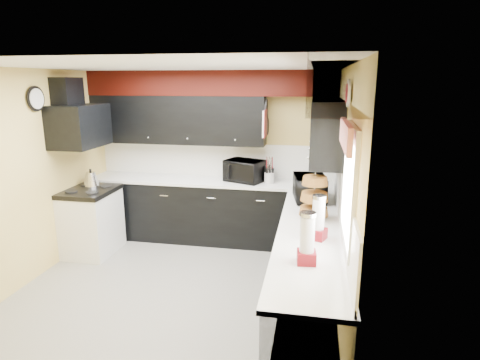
% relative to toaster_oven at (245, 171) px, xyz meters
% --- Properties ---
extents(ground, '(3.60, 3.60, 0.00)m').
position_rel_toaster_oven_xyz_m(ground, '(-0.52, -1.51, -1.09)').
color(ground, gray).
rests_on(ground, ground).
extents(wall_back, '(3.60, 0.06, 2.50)m').
position_rel_toaster_oven_xyz_m(wall_back, '(-0.52, 0.29, 0.16)').
color(wall_back, '#E0C666').
rests_on(wall_back, ground).
extents(wall_right, '(0.06, 3.60, 2.50)m').
position_rel_toaster_oven_xyz_m(wall_right, '(1.28, -1.51, 0.16)').
color(wall_right, '#E0C666').
rests_on(wall_right, ground).
extents(wall_left, '(0.06, 3.60, 2.50)m').
position_rel_toaster_oven_xyz_m(wall_left, '(-2.32, -1.51, 0.16)').
color(wall_left, '#E0C666').
rests_on(wall_left, ground).
extents(ceiling, '(3.60, 3.60, 0.06)m').
position_rel_toaster_oven_xyz_m(ceiling, '(-0.52, -1.51, 1.41)').
color(ceiling, white).
rests_on(ceiling, wall_back).
extents(cab_back, '(3.60, 0.60, 0.90)m').
position_rel_toaster_oven_xyz_m(cab_back, '(-0.52, -0.01, -0.64)').
color(cab_back, black).
rests_on(cab_back, ground).
extents(cab_right, '(0.60, 3.00, 0.90)m').
position_rel_toaster_oven_xyz_m(cab_right, '(0.98, -1.81, -0.64)').
color(cab_right, black).
rests_on(cab_right, ground).
extents(counter_back, '(3.62, 0.64, 0.04)m').
position_rel_toaster_oven_xyz_m(counter_back, '(-0.52, -0.01, -0.17)').
color(counter_back, white).
rests_on(counter_back, cab_back).
extents(counter_right, '(0.64, 3.02, 0.04)m').
position_rel_toaster_oven_xyz_m(counter_right, '(0.98, -1.81, -0.17)').
color(counter_right, white).
rests_on(counter_right, cab_right).
extents(splash_back, '(3.60, 0.02, 0.50)m').
position_rel_toaster_oven_xyz_m(splash_back, '(-0.52, 0.28, 0.10)').
color(splash_back, white).
rests_on(splash_back, counter_back).
extents(splash_right, '(0.02, 3.60, 0.50)m').
position_rel_toaster_oven_xyz_m(splash_right, '(1.27, -1.51, 0.10)').
color(splash_right, white).
rests_on(splash_right, counter_right).
extents(upper_back, '(2.60, 0.35, 0.70)m').
position_rel_toaster_oven_xyz_m(upper_back, '(-1.02, 0.11, 0.71)').
color(upper_back, black).
rests_on(upper_back, wall_back).
extents(upper_right, '(0.35, 1.80, 0.70)m').
position_rel_toaster_oven_xyz_m(upper_right, '(1.10, -0.61, 0.71)').
color(upper_right, black).
rests_on(upper_right, wall_right).
extents(soffit_back, '(3.60, 0.36, 0.35)m').
position_rel_toaster_oven_xyz_m(soffit_back, '(-0.52, 0.11, 1.23)').
color(soffit_back, black).
rests_on(soffit_back, wall_back).
extents(soffit_right, '(0.36, 3.24, 0.35)m').
position_rel_toaster_oven_xyz_m(soffit_right, '(1.10, -1.69, 1.23)').
color(soffit_right, black).
rests_on(soffit_right, wall_right).
extents(stove, '(0.60, 0.75, 0.86)m').
position_rel_toaster_oven_xyz_m(stove, '(-2.02, -0.76, -0.66)').
color(stove, white).
rests_on(stove, ground).
extents(cooktop, '(0.62, 0.77, 0.06)m').
position_rel_toaster_oven_xyz_m(cooktop, '(-2.02, -0.76, -0.20)').
color(cooktop, black).
rests_on(cooktop, stove).
extents(hood, '(0.50, 0.78, 0.55)m').
position_rel_toaster_oven_xyz_m(hood, '(-2.07, -0.76, 0.69)').
color(hood, black).
rests_on(hood, wall_left).
extents(hood_duct, '(0.24, 0.40, 0.40)m').
position_rel_toaster_oven_xyz_m(hood_duct, '(-2.20, -0.76, 1.11)').
color(hood_duct, black).
rests_on(hood_duct, wall_left).
extents(window, '(0.03, 0.86, 0.96)m').
position_rel_toaster_oven_xyz_m(window, '(1.26, -2.41, 0.46)').
color(window, white).
rests_on(window, wall_right).
extents(valance, '(0.04, 0.88, 0.20)m').
position_rel_toaster_oven_xyz_m(valance, '(1.21, -2.41, 0.86)').
color(valance, red).
rests_on(valance, wall_right).
extents(pan_top, '(0.03, 0.22, 0.40)m').
position_rel_toaster_oven_xyz_m(pan_top, '(0.30, 0.04, 0.91)').
color(pan_top, black).
rests_on(pan_top, upper_back).
extents(pan_mid, '(0.03, 0.28, 0.46)m').
position_rel_toaster_oven_xyz_m(pan_mid, '(0.30, -0.09, 0.66)').
color(pan_mid, black).
rests_on(pan_mid, upper_back).
extents(pan_low, '(0.03, 0.24, 0.42)m').
position_rel_toaster_oven_xyz_m(pan_low, '(0.30, 0.17, 0.63)').
color(pan_low, black).
rests_on(pan_low, upper_back).
extents(cut_board, '(0.03, 0.26, 0.35)m').
position_rel_toaster_oven_xyz_m(cut_board, '(0.31, -0.21, 0.71)').
color(cut_board, white).
rests_on(cut_board, upper_back).
extents(baskets, '(0.27, 0.27, 0.50)m').
position_rel_toaster_oven_xyz_m(baskets, '(1.00, -1.46, 0.09)').
color(baskets, brown).
rests_on(baskets, upper_right).
extents(clock, '(0.03, 0.30, 0.30)m').
position_rel_toaster_oven_xyz_m(clock, '(-2.29, -1.26, 1.06)').
color(clock, black).
rests_on(clock, wall_left).
extents(deco_plate, '(0.03, 0.24, 0.24)m').
position_rel_toaster_oven_xyz_m(deco_plate, '(1.25, -1.86, 1.16)').
color(deco_plate, white).
rests_on(deco_plate, wall_right).
extents(toaster_oven, '(0.66, 0.61, 0.31)m').
position_rel_toaster_oven_xyz_m(toaster_oven, '(0.00, 0.00, 0.00)').
color(toaster_oven, black).
rests_on(toaster_oven, counter_back).
extents(microwave, '(0.44, 0.59, 0.30)m').
position_rel_toaster_oven_xyz_m(microwave, '(0.95, -0.80, -0.00)').
color(microwave, black).
rests_on(microwave, counter_right).
extents(utensil_crock, '(0.15, 0.15, 0.15)m').
position_rel_toaster_oven_xyz_m(utensil_crock, '(0.37, -0.05, -0.08)').
color(utensil_crock, silver).
rests_on(utensil_crock, counter_back).
extents(knife_block, '(0.16, 0.18, 0.23)m').
position_rel_toaster_oven_xyz_m(knife_block, '(0.34, 0.01, -0.04)').
color(knife_block, black).
rests_on(knife_block, counter_back).
extents(kettle, '(0.26, 0.26, 0.19)m').
position_rel_toaster_oven_xyz_m(kettle, '(-2.10, -0.56, -0.08)').
color(kettle, '#A8A7AC').
rests_on(kettle, cooktop).
extents(dispenser_a, '(0.19, 0.19, 0.39)m').
position_rel_toaster_oven_xyz_m(dispenser_a, '(1.04, -2.04, 0.04)').
color(dispenser_a, maroon).
rests_on(dispenser_a, counter_right).
extents(dispenser_b, '(0.16, 0.16, 0.40)m').
position_rel_toaster_oven_xyz_m(dispenser_b, '(0.95, -2.57, 0.05)').
color(dispenser_b, '#700B00').
rests_on(dispenser_b, counter_right).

